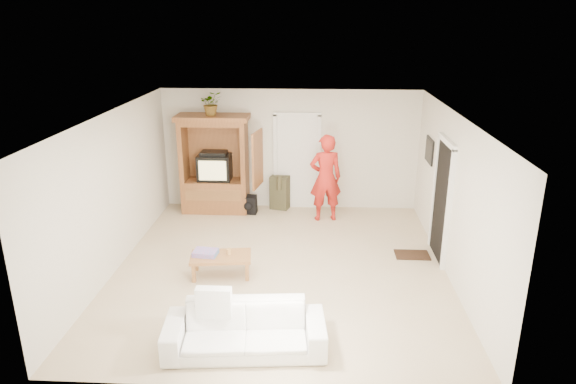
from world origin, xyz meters
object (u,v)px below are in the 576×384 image
at_px(man, 326,178).
at_px(armoire, 216,170).
at_px(sofa, 245,329).
at_px(coffee_table, 221,258).

bearing_deg(man, armoire, -20.84).
xyz_separation_m(man, sofa, (-1.06, -4.53, -0.61)).
height_order(sofa, coffee_table, sofa).
relative_size(man, coffee_table, 1.77).
xyz_separation_m(armoire, coffee_table, (0.62, -2.99, -0.59)).
height_order(armoire, sofa, armoire).
relative_size(armoire, man, 1.16).
bearing_deg(coffee_table, man, 49.45).
relative_size(sofa, coffee_table, 1.96).
bearing_deg(man, coffee_table, 45.45).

